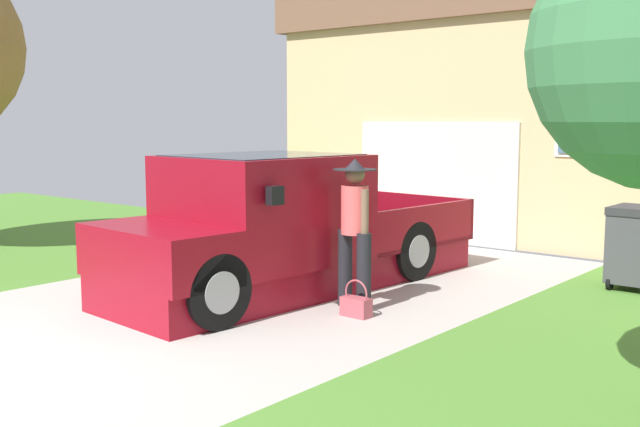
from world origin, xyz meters
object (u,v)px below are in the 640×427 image
(handbag, at_px, (356,305))
(house_with_garage, at_px, (590,110))
(person_with_hat, at_px, (355,227))
(wheeled_trash_bin, at_px, (636,244))
(pickup_truck, at_px, (274,230))

(handbag, xyz_separation_m, house_with_garage, (-0.57, 8.26, 2.20))
(person_with_hat, xyz_separation_m, wheeled_trash_bin, (2.15, 3.09, -0.37))
(pickup_truck, relative_size, person_with_hat, 3.13)
(house_with_garage, xyz_separation_m, wheeled_trash_bin, (2.47, -4.89, -1.75))
(pickup_truck, distance_m, handbag, 1.67)
(pickup_truck, height_order, wheeled_trash_bin, pickup_truck)
(handbag, relative_size, wheeled_trash_bin, 0.39)
(pickup_truck, relative_size, house_with_garage, 0.51)
(pickup_truck, relative_size, wheeled_trash_bin, 5.08)
(handbag, xyz_separation_m, wheeled_trash_bin, (1.91, 3.37, 0.45))
(house_with_garage, bearing_deg, handbag, -86.08)
(pickup_truck, distance_m, house_with_garage, 8.17)
(pickup_truck, bearing_deg, house_with_garage, -92.67)
(handbag, relative_size, house_with_garage, 0.04)
(wheeled_trash_bin, bearing_deg, pickup_truck, -137.96)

